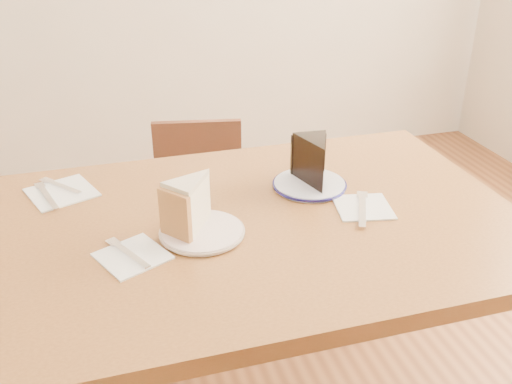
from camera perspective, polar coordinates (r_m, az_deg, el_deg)
The scene contains 13 objects.
table at distance 1.35m, azimuth 0.19°, elevation -6.25°, with size 1.20×0.80×0.75m.
chair_far at distance 1.99m, azimuth -5.55°, elevation -2.78°, with size 0.42×0.42×0.72m.
plate_cream at distance 1.24m, azimuth -5.41°, elevation -3.99°, with size 0.18×0.18×0.01m, color white.
plate_navy at distance 1.44m, azimuth 5.37°, elevation 0.76°, with size 0.18×0.18×0.01m, color white.
carrot_cake at distance 1.23m, azimuth -6.24°, elevation -1.23°, with size 0.08×0.11×0.10m, color white, non-canonical shape.
chocolate_cake at distance 1.41m, azimuth 5.99°, elevation 2.79°, with size 0.09×0.12×0.10m, color black, non-canonical shape.
napkin_cream at distance 1.19m, azimuth -12.25°, elevation -6.28°, with size 0.12×0.12×0.00m, color white.
napkin_navy at distance 1.36m, azimuth 10.67°, elevation -1.50°, with size 0.13×0.13×0.00m, color white.
napkin_spare at distance 1.48m, azimuth -18.86°, elevation -0.04°, with size 0.15×0.15×0.00m, color white.
fork_cream at distance 1.19m, azimuth -12.65°, elevation -5.99°, with size 0.01×0.14×0.00m, color silver.
knife_navy at distance 1.34m, azimuth 10.57°, elevation -1.68°, with size 0.02×0.17×0.00m, color silver.
fork_spare at distance 1.51m, azimuth -18.93°, elevation 0.58°, with size 0.01×0.14×0.00m, color silver.
knife_spare at distance 1.47m, azimuth -20.16°, elevation -0.37°, with size 0.01×0.16×0.00m, color white.
Camera 1 is at (-0.32, -1.08, 1.40)m, focal length 40.00 mm.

